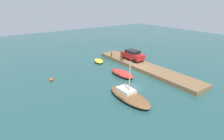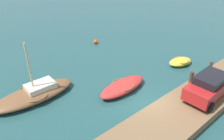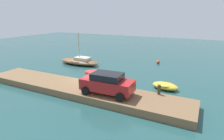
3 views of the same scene
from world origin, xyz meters
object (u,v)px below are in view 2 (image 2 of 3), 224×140
Objects in this scene: rowboat_red at (123,86)px; mooring_post_west at (191,77)px; sailboat_brown at (34,93)px; dinghy_yellow at (180,62)px; parked_car at (209,85)px; marker_buoy at (96,42)px; mooring_post_mid_west at (211,66)px.

rowboat_red is 4.66× the size of mooring_post_west.
sailboat_brown is at bearing 145.75° from rowboat_red.
dinghy_yellow is 12.46m from sailboat_brown.
sailboat_brown is at bearing 134.24° from parked_car.
marker_buoy is at bearing 62.72° from rowboat_red.
parked_car reaches higher than rowboat_red.
dinghy_yellow is 5.64m from parked_car.
mooring_post_mid_west is at bearing -27.32° from sailboat_brown.
parked_car is at bearing -154.72° from mooring_post_mid_west.
mooring_post_mid_west is (6.72, -3.08, 0.57)m from rowboat_red.
sailboat_brown reaches higher than mooring_post_west.
parked_car is at bearing -93.10° from marker_buoy.
mooring_post_west is 1.21× the size of mooring_post_mid_west.
mooring_post_west is at bearing 65.70° from parked_car.
rowboat_red is 9.10× the size of marker_buoy.
mooring_post_west is at bearing -90.21° from marker_buoy.
mooring_post_mid_west reaches higher than dinghy_yellow.
mooring_post_west is at bearing 180.00° from mooring_post_mid_west.
mooring_post_mid_west is (2.83, 0.00, -0.08)m from mooring_post_west.
rowboat_red is 6.66m from dinghy_yellow.
sailboat_brown is (-5.25, 3.30, 0.06)m from rowboat_red.
parked_car is (-3.49, -1.65, 0.48)m from mooring_post_mid_west.
parked_car is at bearing -117.46° from dinghy_yellow.
parked_car reaches higher than dinghy_yellow.
rowboat_red reaches higher than dinghy_yellow.
mooring_post_mid_west is (11.96, -6.38, 0.51)m from sailboat_brown.
rowboat_red is 1.04× the size of parked_car.
rowboat_red is 0.72× the size of sailboat_brown.
sailboat_brown is 11.71m from parked_car.
mooring_post_mid_west reaches higher than marker_buoy.
parked_car is at bearing -112.00° from mooring_post_west.
sailboat_brown reaches higher than parked_car.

